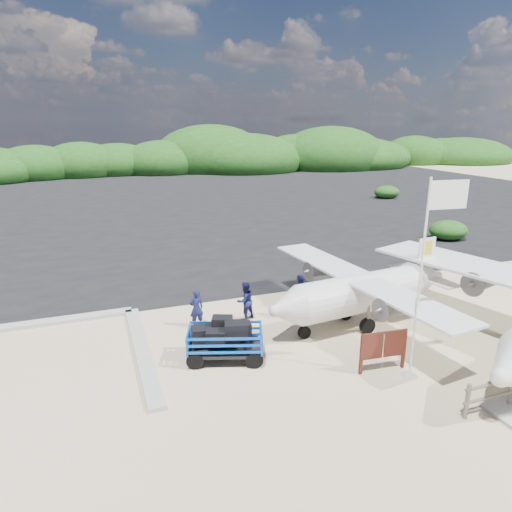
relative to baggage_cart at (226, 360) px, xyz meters
The scene contains 11 objects.
ground 2.01m from the baggage_cart, ahead, with size 160.00×160.00×0.00m, color beige.
asphalt_apron 29.99m from the baggage_cart, 86.16° to the left, with size 90.00×50.00×0.04m, color #B2B2B2, non-canonical shape.
vegetation_band 54.96m from the baggage_cart, 87.91° to the left, with size 124.00×8.00×4.40m, color #B2B2B2, non-canonical shape.
baggage_cart is the anchor object (origin of this frame).
flagpole 5.76m from the baggage_cart, 29.95° to the right, with size 1.20×0.50×6.02m, color white, non-canonical shape.
signboard 4.94m from the baggage_cart, 28.06° to the right, with size 1.65×0.16×1.36m, color #532117, non-canonical shape.
crew_a 2.85m from the baggage_cart, 96.36° to the left, with size 0.54×0.35×1.48m, color #121746.
crew_b 3.29m from the baggage_cart, 59.61° to the left, with size 0.75×0.58×1.54m, color #121746.
crew_c 4.32m from the baggage_cart, 29.82° to the left, with size 1.07×0.44×1.82m, color #121746.
aircraft_large 34.38m from the baggage_cart, 54.15° to the left, with size 15.04×15.04×4.51m, color #B2B2B2, non-canonical shape.
aircraft_small 33.23m from the baggage_cart, 97.07° to the left, with size 8.14×8.14×2.93m, color #B2B2B2, non-canonical shape.
Camera 1 is at (-5.64, -12.68, 7.50)m, focal length 32.00 mm.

